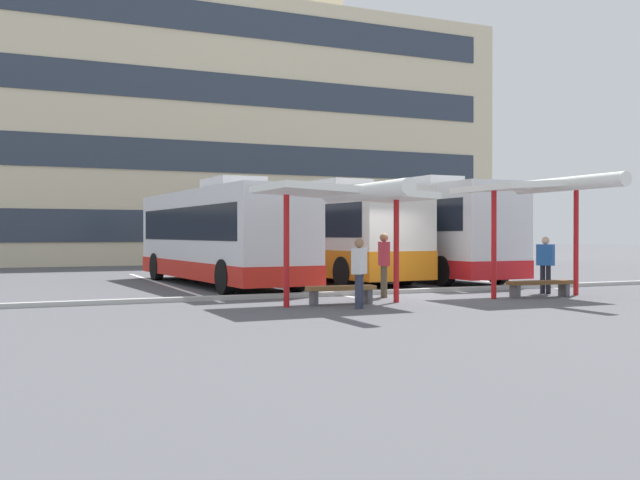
# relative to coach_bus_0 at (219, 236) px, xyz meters

# --- Properties ---
(ground_plane) EXTENTS (160.00, 160.00, 0.00)m
(ground_plane) POSITION_rel_coach_bus_0_xyz_m (3.88, -5.86, -1.63)
(ground_plane) COLOR #515156
(terminal_building) EXTENTS (39.38, 15.34, 18.45)m
(terminal_building) POSITION_rel_coach_bus_0_xyz_m (3.91, 23.99, 6.22)
(terminal_building) COLOR beige
(terminal_building) RESTS_ON ground
(coach_bus_0) EXTENTS (3.21, 10.64, 3.48)m
(coach_bus_0) POSITION_rel_coach_bus_0_xyz_m (0.00, 0.00, 0.00)
(coach_bus_0) COLOR silver
(coach_bus_0) RESTS_ON ground
(coach_bus_1) EXTENTS (3.52, 10.64, 3.60)m
(coach_bus_1) POSITION_rel_coach_bus_0_xyz_m (4.11, 0.89, 0.02)
(coach_bus_1) COLOR silver
(coach_bus_1) RESTS_ON ground
(coach_bus_2) EXTENTS (2.70, 10.91, 3.77)m
(coach_bus_2) POSITION_rel_coach_bus_0_xyz_m (7.64, 0.41, 0.15)
(coach_bus_2) COLOR silver
(coach_bus_2) RESTS_ON ground
(lane_stripe_0) EXTENTS (0.16, 14.00, 0.01)m
(lane_stripe_0) POSITION_rel_coach_bus_0_xyz_m (-1.61, 1.03, -1.63)
(lane_stripe_0) COLOR white
(lane_stripe_0) RESTS_ON ground
(lane_stripe_1) EXTENTS (0.16, 14.00, 0.01)m
(lane_stripe_1) POSITION_rel_coach_bus_0_xyz_m (2.05, 1.03, -1.63)
(lane_stripe_1) COLOR white
(lane_stripe_1) RESTS_ON ground
(lane_stripe_2) EXTENTS (0.16, 14.00, 0.01)m
(lane_stripe_2) POSITION_rel_coach_bus_0_xyz_m (5.71, 1.03, -1.63)
(lane_stripe_2) COLOR white
(lane_stripe_2) RESTS_ON ground
(lane_stripe_3) EXTENTS (0.16, 14.00, 0.01)m
(lane_stripe_3) POSITION_rel_coach_bus_0_xyz_m (9.38, 1.03, -1.63)
(lane_stripe_3) COLOR white
(lane_stripe_3) RESTS_ON ground
(waiting_shelter_0) EXTENTS (3.94, 4.34, 2.88)m
(waiting_shelter_0) POSITION_rel_coach_bus_0_xyz_m (0.93, -7.91, 1.00)
(waiting_shelter_0) COLOR red
(waiting_shelter_0) RESTS_ON ground
(bench_0) EXTENTS (1.74, 0.52, 0.45)m
(bench_0) POSITION_rel_coach_bus_0_xyz_m (0.93, -7.53, -1.30)
(bench_0) COLOR brown
(bench_0) RESTS_ON ground
(waiting_shelter_1) EXTENTS (3.82, 4.43, 3.23)m
(waiting_shelter_1) POSITION_rel_coach_bus_0_xyz_m (6.68, -8.07, 1.31)
(waiting_shelter_1) COLOR red
(waiting_shelter_1) RESTS_ON ground
(bench_1) EXTENTS (1.92, 0.52, 0.45)m
(bench_1) POSITION_rel_coach_bus_0_xyz_m (6.68, -7.95, -1.29)
(bench_1) COLOR brown
(bench_1) RESTS_ON ground
(platform_kerb) EXTENTS (44.00, 0.24, 0.12)m
(platform_kerb) POSITION_rel_coach_bus_0_xyz_m (3.88, -5.33, -1.57)
(platform_kerb) COLOR #ADADA8
(platform_kerb) RESTS_ON ground
(waiting_passenger_0) EXTENTS (0.42, 0.52, 1.63)m
(waiting_passenger_0) POSITION_rel_coach_bus_0_xyz_m (7.63, -7.08, -0.69)
(waiting_passenger_0) COLOR black
(waiting_passenger_0) RESTS_ON ground
(waiting_passenger_1) EXTENTS (0.49, 0.48, 1.61)m
(waiting_passenger_1) POSITION_rel_coach_bus_0_xyz_m (0.85, -8.66, -0.71)
(waiting_passenger_1) COLOR #33384C
(waiting_passenger_1) RESTS_ON ground
(waiting_passenger_2) EXTENTS (0.35, 0.54, 1.74)m
(waiting_passenger_2) POSITION_rel_coach_bus_0_xyz_m (2.79, -6.30, -0.62)
(waiting_passenger_2) COLOR brown
(waiting_passenger_2) RESTS_ON ground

